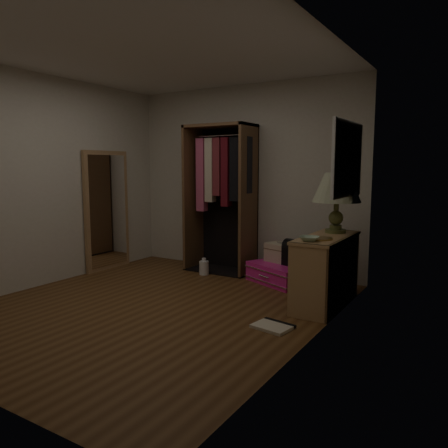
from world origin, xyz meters
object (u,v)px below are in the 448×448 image
at_px(white_jug, 204,267).
at_px(pink_suitcase, 282,273).
at_px(floor_mirror, 107,211).
at_px(black_bag, 296,252).
at_px(train_case, 280,252).
at_px(table_lamp, 337,189).
at_px(console_bookshelf, 327,269).
at_px(open_wardrobe, 222,186).

bearing_deg(white_jug, pink_suitcase, 8.59).
bearing_deg(floor_mirror, black_bag, 12.49).
height_order(train_case, table_lamp, table_lamp).
bearing_deg(floor_mirror, table_lamp, 5.22).
distance_m(floor_mirror, train_case, 2.54).
bearing_deg(console_bookshelf, floor_mirror, -179.24).
bearing_deg(table_lamp, train_case, 154.51).
bearing_deg(white_jug, train_case, 14.61).
relative_size(open_wardrobe, pink_suitcase, 2.10).
relative_size(open_wardrobe, black_bag, 5.86).
bearing_deg(open_wardrobe, pink_suitcase, -9.80).
height_order(open_wardrobe, train_case, open_wardrobe).
relative_size(console_bookshelf, pink_suitcase, 1.15).
xyz_separation_m(console_bookshelf, pink_suitcase, (-0.77, 0.56, -0.27)).
bearing_deg(pink_suitcase, black_bag, 21.18).
xyz_separation_m(pink_suitcase, train_case, (-0.08, 0.10, 0.25)).
bearing_deg(pink_suitcase, white_jug, -147.26).
xyz_separation_m(floor_mirror, train_case, (2.40, 0.70, -0.48)).
bearing_deg(black_bag, open_wardrobe, -171.44).
relative_size(open_wardrobe, train_case, 4.94).
xyz_separation_m(open_wardrobe, train_case, (0.93, -0.07, -0.84)).
distance_m(floor_mirror, table_lamp, 3.28).
bearing_deg(white_jug, black_bag, 6.89).
relative_size(floor_mirror, train_case, 4.10).
bearing_deg(pink_suitcase, open_wardrobe, -165.65).
bearing_deg(pink_suitcase, floor_mirror, -142.21).
bearing_deg(open_wardrobe, train_case, -4.52).
distance_m(console_bookshelf, black_bag, 0.79).
relative_size(open_wardrobe, table_lamp, 3.09).
bearing_deg(table_lamp, floor_mirror, -174.78).
relative_size(floor_mirror, pink_suitcase, 1.74).
bearing_deg(train_case, pink_suitcase, -36.09).
bearing_deg(pink_suitcase, console_bookshelf, -11.85).
height_order(pink_suitcase, white_jug, pink_suitcase).
bearing_deg(open_wardrobe, floor_mirror, -152.29).
relative_size(pink_suitcase, black_bag, 2.78).
relative_size(table_lamp, white_jug, 2.87).
xyz_separation_m(open_wardrobe, black_bag, (1.19, -0.18, -0.79)).
bearing_deg(black_bag, console_bookshelf, -26.27).
relative_size(console_bookshelf, train_case, 2.70).
distance_m(table_lamp, white_jug, 2.18).
bearing_deg(open_wardrobe, table_lamp, -15.06).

